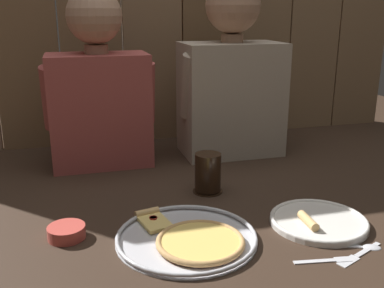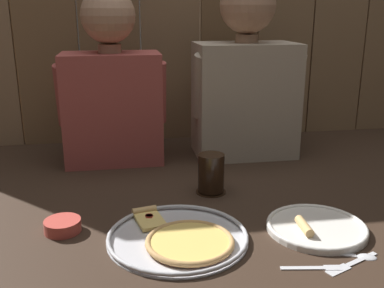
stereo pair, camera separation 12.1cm
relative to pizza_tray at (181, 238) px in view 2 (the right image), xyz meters
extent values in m
plane|color=#332319|center=(0.09, 0.10, -0.01)|extent=(3.20, 3.20, 0.00)
cylinder|color=silver|center=(-0.01, 0.01, -0.01)|extent=(0.34, 0.34, 0.01)
torus|color=silver|center=(-0.01, 0.01, 0.00)|extent=(0.34, 0.34, 0.01)
cylinder|color=#B23823|center=(0.02, -0.03, 0.00)|extent=(0.20, 0.20, 0.00)
cylinder|color=#EFC660|center=(0.02, -0.03, 0.00)|extent=(0.19, 0.19, 0.01)
torus|color=tan|center=(0.02, -0.03, 0.00)|extent=(0.21, 0.21, 0.01)
cube|color=#F4D170|center=(-0.07, 0.10, 0.00)|extent=(0.09, 0.11, 0.01)
cylinder|color=tan|center=(-0.08, 0.15, 0.01)|extent=(0.07, 0.03, 0.02)
cylinder|color=#A3281E|center=(-0.07, 0.11, 0.01)|extent=(0.02, 0.02, 0.00)
cylinder|color=#A3281E|center=(-0.07, 0.12, 0.01)|extent=(0.02, 0.02, 0.00)
cylinder|color=white|center=(0.34, 0.00, 0.00)|extent=(0.25, 0.25, 0.01)
torus|color=white|center=(0.34, 0.00, 0.00)|extent=(0.25, 0.25, 0.01)
cylinder|color=tan|center=(0.30, -0.02, 0.01)|extent=(0.03, 0.08, 0.02)
cylinder|color=black|center=(0.13, 0.28, -0.01)|extent=(0.09, 0.09, 0.01)
cylinder|color=black|center=(0.13, 0.28, 0.05)|extent=(0.08, 0.08, 0.11)
cylinder|color=#CC4C42|center=(-0.28, 0.10, 0.01)|extent=(0.09, 0.09, 0.03)
cylinder|color=#B23823|center=(-0.28, 0.10, 0.01)|extent=(0.07, 0.07, 0.02)
cube|color=silver|center=(0.24, -0.16, -0.01)|extent=(0.10, 0.03, 0.01)
cube|color=silver|center=(0.30, -0.17, -0.01)|extent=(0.04, 0.03, 0.01)
cube|color=silver|center=(0.38, -0.15, -0.01)|extent=(0.09, 0.05, 0.01)
cube|color=silver|center=(0.31, -0.18, -0.01)|extent=(0.06, 0.04, 0.00)
cube|color=silver|center=(0.34, -0.12, -0.01)|extent=(0.09, 0.05, 0.01)
ellipsoid|color=silver|center=(0.40, -0.14, -0.01)|extent=(0.05, 0.04, 0.01)
cube|color=#AD4C47|center=(-0.15, 0.64, 0.19)|extent=(0.34, 0.21, 0.39)
cylinder|color=tan|center=(-0.15, 0.64, 0.40)|extent=(0.08, 0.08, 0.03)
sphere|color=tan|center=(-0.15, 0.64, 0.50)|extent=(0.19, 0.19, 0.19)
sphere|color=black|center=(-0.15, 0.65, 0.52)|extent=(0.17, 0.17, 0.17)
cylinder|color=#AD4C47|center=(-0.30, 0.60, 0.24)|extent=(0.08, 0.12, 0.23)
cylinder|color=#AD4C47|center=(0.00, 0.60, 0.24)|extent=(0.08, 0.11, 0.22)
cube|color=#B2A38E|center=(0.33, 0.64, 0.20)|extent=(0.37, 0.23, 0.42)
cylinder|color=tan|center=(0.33, 0.64, 0.42)|extent=(0.08, 0.08, 0.03)
sphere|color=tan|center=(0.33, 0.64, 0.54)|extent=(0.20, 0.20, 0.20)
sphere|color=brown|center=(0.33, 0.65, 0.55)|extent=(0.18, 0.18, 0.18)
cylinder|color=#B2A38E|center=(0.17, 0.60, 0.26)|extent=(0.08, 0.13, 0.24)
cylinder|color=#B2A38E|center=(0.50, 0.60, 0.26)|extent=(0.08, 0.14, 0.24)
cube|color=brown|center=(-0.15, 0.91, 0.56)|extent=(0.24, 0.03, 1.14)
cube|color=#856748|center=(0.09, 0.91, 0.56)|extent=(0.24, 0.03, 1.14)
cube|color=brown|center=(0.33, 0.91, 0.56)|extent=(0.24, 0.03, 1.14)
cube|color=#816244|center=(0.58, 0.91, 0.56)|extent=(0.24, 0.03, 1.14)
cube|color=#826445|center=(0.82, 0.91, 0.56)|extent=(0.24, 0.03, 1.14)
camera|label=1|loc=(-0.25, -0.91, 0.52)|focal=41.50mm
camera|label=2|loc=(-0.13, -0.94, 0.52)|focal=41.50mm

